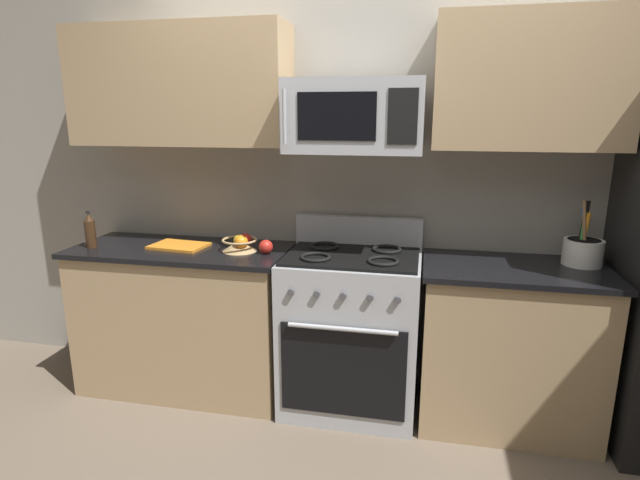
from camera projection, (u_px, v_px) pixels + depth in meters
name	position (u px, v px, depth m)	size (l,w,h in m)	color
ground_plane	(331.00, 471.00, 2.45)	(16.00, 16.00, 0.00)	#6B5B4C
wall_back	(362.00, 180.00, 3.06)	(8.00, 0.10, 2.60)	#9E998E
counter_left	(185.00, 318.00, 3.12)	(1.30, 0.58, 0.91)	tan
range_oven	(351.00, 330.00, 2.91)	(0.76, 0.62, 1.09)	#B2B5BA
counter_right	(508.00, 346.00, 2.74)	(0.96, 0.58, 0.91)	tan
microwave	(355.00, 116.00, 2.65)	(0.72, 0.44, 0.38)	#B2B5BA
upper_cabinets_left	(180.00, 87.00, 2.92)	(1.29, 0.34, 0.67)	tan
upper_cabinets_right	(530.00, 82.00, 2.54)	(0.95, 0.34, 0.67)	tan
utensil_crock	(583.00, 250.00, 2.65)	(0.20, 0.20, 0.34)	white
fruit_basket	(240.00, 243.00, 2.93)	(0.21, 0.21, 0.10)	tan
apple_loose	(266.00, 247.00, 2.87)	(0.08, 0.08, 0.08)	red
cutting_board	(179.00, 246.00, 3.02)	(0.32, 0.22, 0.02)	orange
bottle_soy	(90.00, 231.00, 2.99)	(0.06, 0.06, 0.22)	#382314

